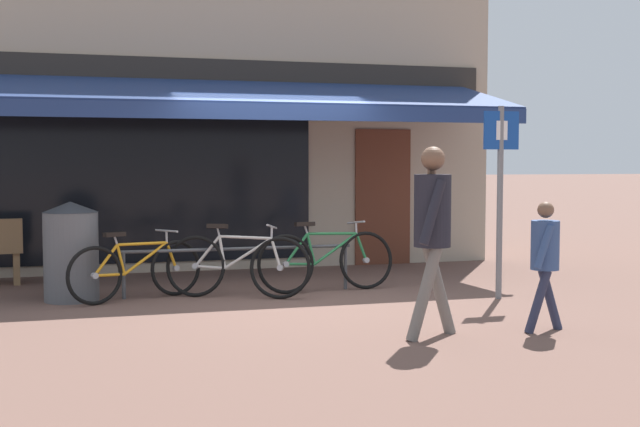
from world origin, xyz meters
The scene contains 10 objects.
ground_plane centered at (0.00, 0.00, 0.00)m, with size 160.00×160.00×0.00m, color brown.
shop_front centered at (-0.56, 4.09, 2.80)m, with size 8.88×5.00×5.61m.
bike_rack_rail centered at (-0.54, 0.41, 0.46)m, with size 2.81×0.04×0.57m.
bicycle_orange centered at (-1.76, 0.29, 0.36)m, with size 1.57×0.79×0.81m.
bicycle_silver centered at (-0.60, 0.17, 0.39)m, with size 1.66×0.85×0.89m.
bicycle_green centered at (0.53, 0.33, 0.39)m, with size 1.80×0.52×0.88m.
pedestrian_adult centered at (0.74, -2.43, 1.08)m, with size 0.58×0.58×1.75m.
pedestrian_child centered at (1.87, -2.48, 0.75)m, with size 0.46×0.36×1.24m.
litter_bin centered at (-2.48, 0.48, 0.57)m, with size 0.63×0.63×1.14m.
parking_sign centered at (2.33, -0.74, 1.38)m, with size 0.44×0.07×2.24m.
Camera 1 is at (-2.19, -9.12, 1.60)m, focal length 45.00 mm.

